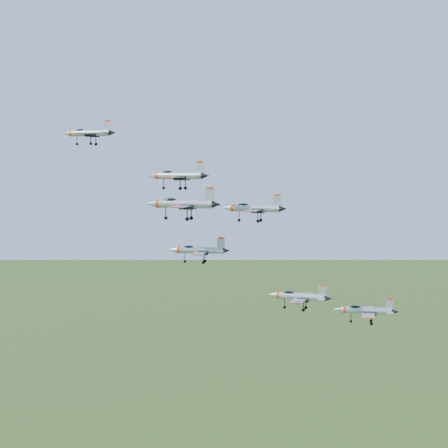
# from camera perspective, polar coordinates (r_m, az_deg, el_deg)

# --- Properties ---
(jet_lead) EXTENTS (13.38, 11.11, 3.58)m
(jet_lead) POSITION_cam_1_polar(r_m,az_deg,el_deg) (145.67, -12.31, 8.14)
(jet_lead) COLOR #A4A9B0
(jet_left_high) EXTENTS (13.24, 11.09, 3.54)m
(jet_left_high) POSITION_cam_1_polar(r_m,az_deg,el_deg) (121.18, -4.33, 4.45)
(jet_left_high) COLOR #A4A9B0
(jet_right_high) EXTENTS (13.48, 11.12, 3.61)m
(jet_right_high) POSITION_cam_1_polar(r_m,az_deg,el_deg) (106.06, -3.86, 1.86)
(jet_right_high) COLOR #A4A9B0
(jet_left_low) EXTENTS (13.26, 11.02, 3.54)m
(jet_left_low) POSITION_cam_1_polar(r_m,az_deg,el_deg) (122.31, 2.68, 1.47)
(jet_left_low) COLOR #A4A9B0
(jet_right_low) EXTENTS (11.15, 9.23, 2.98)m
(jet_right_low) POSITION_cam_1_polar(r_m,az_deg,el_deg) (110.21, -2.37, -2.39)
(jet_right_low) COLOR #A4A9B0
(jet_trail) EXTENTS (12.92, 10.80, 3.46)m
(jet_trail) POSITION_cam_1_polar(r_m,az_deg,el_deg) (123.45, 6.83, -6.58)
(jet_trail) COLOR #A4A9B0
(jet_extra) EXTENTS (13.02, 10.69, 3.49)m
(jet_extra) POSITION_cam_1_polar(r_m,az_deg,el_deg) (130.94, 12.79, -7.71)
(jet_extra) COLOR #A4A9B0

